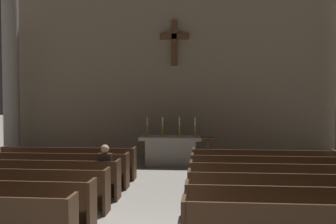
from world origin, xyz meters
The scene contains 18 objects.
pew_left_row_3 centered at (-2.83, 2.22, 0.48)m, with size 3.99×0.50×0.95m.
pew_left_row_4 centered at (-2.83, 3.34, 0.48)m, with size 3.99×0.50×0.95m.
pew_left_row_5 centered at (-2.83, 4.47, 0.48)m, with size 3.99×0.50×0.95m.
pew_left_row_6 centered at (-2.83, 5.60, 0.48)m, with size 3.99×0.50×0.95m.
pew_right_row_2 centered at (2.83, 1.09, 0.48)m, with size 3.99×0.50×0.95m.
pew_right_row_3 centered at (2.83, 2.22, 0.48)m, with size 3.99×0.50×0.95m.
pew_right_row_4 centered at (2.83, 3.34, 0.48)m, with size 3.99×0.50×0.95m.
pew_right_row_5 centered at (2.83, 4.47, 0.48)m, with size 3.99×0.50×0.95m.
pew_right_row_6 centered at (2.83, 5.60, 0.48)m, with size 3.99×0.50×0.95m.
column_left_fourth centered at (-6.16, 8.84, 3.59)m, with size 0.92×0.92×7.35m.
altar centered at (0.00, 8.25, 0.53)m, with size 2.20×0.90×1.01m.
candlestick_outer_left centered at (-0.85, 8.25, 1.23)m, with size 0.16×0.16×0.68m.
candlestick_inner_left centered at (-0.30, 8.25, 1.23)m, with size 0.16×0.16×0.68m.
candlestick_inner_right centered at (0.30, 8.25, 1.23)m, with size 0.16×0.16×0.68m.
candlestick_outer_right centered at (0.85, 8.25, 1.23)m, with size 0.16×0.16×0.68m.
apse_with_cross centered at (0.00, 10.11, 4.08)m, with size 13.29×0.46×8.16m.
lectern centered at (1.30, 7.05, 0.55)m, with size 0.44×0.36×1.15m.
lone_worshipper centered at (-1.16, 3.38, 0.69)m, with size 0.32×0.43×1.32m.
Camera 1 is at (1.17, -6.13, 2.53)m, focal length 43.68 mm.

